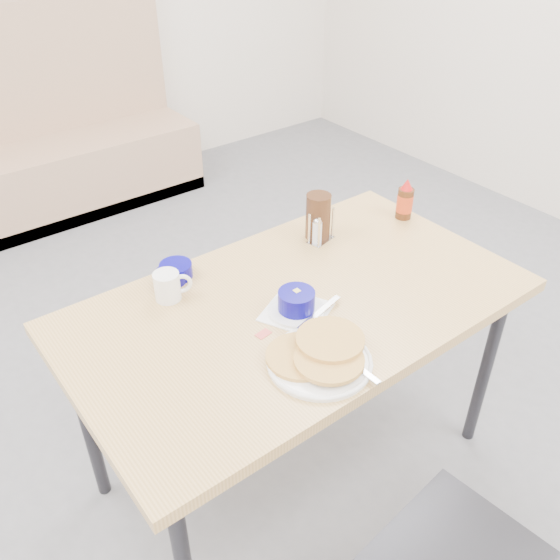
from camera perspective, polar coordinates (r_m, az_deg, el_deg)
ground at (r=2.23m, az=5.70°, el=-20.97°), size 6.00×6.00×0.00m
booth_bench at (r=4.04m, az=-22.02°, el=10.82°), size 1.90×0.56×1.22m
dining_table at (r=1.84m, az=1.71°, el=-3.56°), size 1.40×0.80×0.76m
pancake_plate at (r=1.58m, az=3.85°, el=-7.35°), size 0.29×0.30×0.05m
coffee_mug at (r=1.82m, az=-10.69°, el=-0.54°), size 0.11×0.08×0.09m
grits_setting at (r=1.74m, az=1.62°, el=-2.30°), size 0.26×0.24×0.08m
creamer_bowl at (r=1.90m, az=-10.44°, el=0.37°), size 0.09×0.09×0.04m
butter_bowl at (r=1.92m, az=-9.97°, el=0.92°), size 0.10×0.10×0.05m
amber_tumbler at (r=2.08m, az=3.68°, el=6.14°), size 0.11×0.11×0.16m
condiment_caddy at (r=2.08m, az=3.96°, el=4.80°), size 0.11×0.08×0.12m
syrup_bottle at (r=2.25m, az=11.94°, el=7.44°), size 0.06×0.06×0.16m
sugar_wrapper at (r=1.68m, az=-1.62°, el=-5.20°), size 0.05×0.03×0.00m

